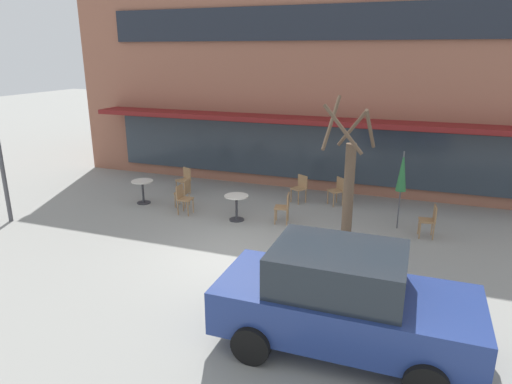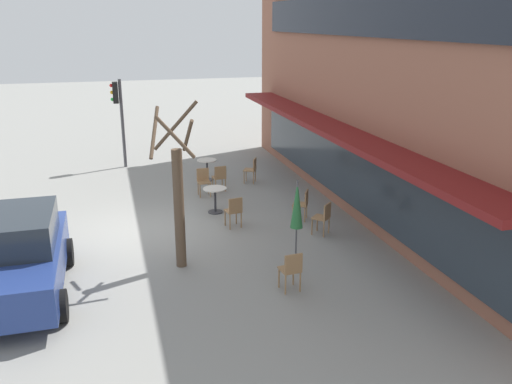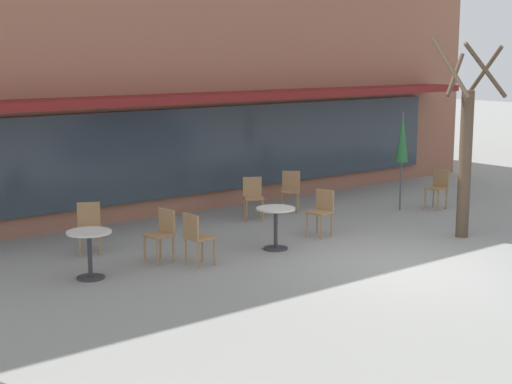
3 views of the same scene
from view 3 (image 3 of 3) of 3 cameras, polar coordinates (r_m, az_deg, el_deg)
name	(u,v)px [view 3 (image 3 of 3)]	position (r m, az deg, el deg)	size (l,w,h in m)	color
ground_plane	(407,266)	(13.29, 10.91, -5.28)	(80.00, 80.00, 0.00)	gray
building_facade	(109,36)	(20.69, -10.64, 11.11)	(18.26, 9.10, 7.83)	#935B47
cafe_table_near_wall	(276,221)	(14.01, 1.44, -2.14)	(0.70, 0.70, 0.76)	#333338
cafe_table_streetside	(90,246)	(12.47, -12.01, -3.90)	(0.70, 0.70, 0.76)	#333338
patio_umbrella_green_folded	(402,138)	(17.64, 10.58, 3.88)	(0.28, 0.28, 2.20)	#4C4C51
cafe_chair_0	(196,235)	(12.95, -4.37, -3.14)	(0.41, 0.41, 0.89)	#9E754C
cafe_chair_1	(322,209)	(15.10, 4.80, -1.24)	(0.47, 0.47, 0.89)	#9E754C
cafe_chair_2	(162,231)	(13.28, -6.85, -2.85)	(0.44, 0.44, 0.89)	#9E754C
cafe_chair_3	(253,195)	(16.56, -0.23, -0.20)	(0.55, 0.55, 0.89)	#9E754C
cafe_chair_4	(438,186)	(18.18, 13.11, 0.46)	(0.44, 0.44, 0.89)	#9E754C
cafe_chair_5	(291,188)	(17.43, 2.54, 0.31)	(0.57, 0.57, 0.89)	#9E754C
cafe_chair_6	(89,224)	(14.07, -12.05, -2.27)	(0.54, 0.54, 0.89)	#9E754C
street_tree	(466,150)	(15.28, 15.00, 3.00)	(1.11, 1.22, 3.79)	brown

